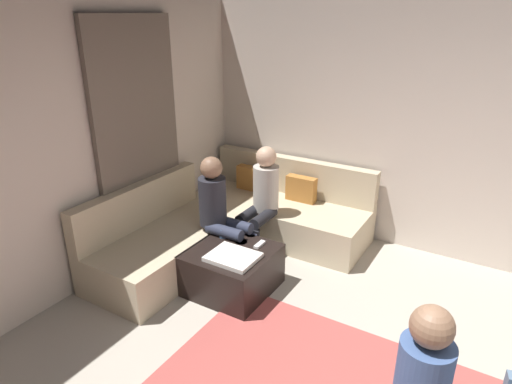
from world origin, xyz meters
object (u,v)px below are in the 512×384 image
Objects in this scene: game_remote at (260,244)px; person_on_couch_back at (261,197)px; ottoman at (232,270)px; person_on_couch_side at (221,210)px; sectional_couch at (233,224)px; coffee_mug at (223,233)px.

person_on_couch_back is at bearing 119.04° from game_remote.
person_on_couch_side is (-0.32, 0.28, 0.45)m from ottoman.
game_remote is (0.18, 0.22, 0.22)m from ottoman.
sectional_couch is 0.51m from person_on_couch_back.
person_on_couch_side reaches higher than game_remote.
game_remote is 0.12× the size of person_on_couch_side.
coffee_mug is 0.63× the size of game_remote.
coffee_mug is 0.08× the size of person_on_couch_side.
person_on_couch_back reaches higher than ottoman.
sectional_couch is at bearing 114.25° from coffee_mug.
person_on_couch_back is 1.00× the size of person_on_couch_side.
sectional_couch is 0.86m from ottoman.
sectional_couch is 17.00× the size of game_remote.
ottoman is at bearing 99.36° from person_on_couch_back.
person_on_couch_side is at bearing 172.88° from game_remote.
sectional_couch is at bearing -161.33° from person_on_couch_side.
ottoman is 0.63× the size of person_on_couch_side.
coffee_mug reaches higher than game_remote.
ottoman is 5.07× the size of game_remote.
ottoman is 0.63× the size of person_on_couch_back.
person_on_couch_back reaches higher than game_remote.
game_remote is 0.12× the size of person_on_couch_back.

